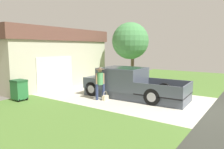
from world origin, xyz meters
name	(u,v)px	position (x,y,z in m)	size (l,w,h in m)	color
pickup_truck	(126,83)	(0.12, 4.21, 0.73)	(2.34, 5.59, 1.60)	#424956
person_with_hat	(100,81)	(-1.25, 4.96, 0.99)	(0.47, 0.47, 1.71)	navy
handbag	(105,97)	(-1.17, 4.69, 0.14)	(0.35, 0.17, 0.45)	beige
house_with_garage	(41,57)	(0.30, 11.82, 2.00)	(8.53, 6.08, 3.96)	#B6B299
front_yard_tree	(130,42)	(4.98, 6.81, 3.09)	(2.88, 2.88, 4.63)	brown
wheeled_trash_bin	(19,89)	(-3.71, 8.26, 0.58)	(0.60, 0.72, 1.06)	#286B38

